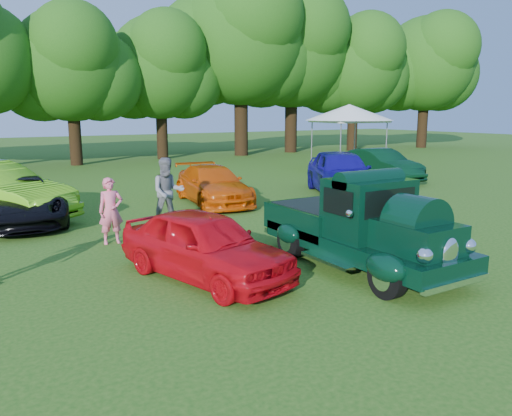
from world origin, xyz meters
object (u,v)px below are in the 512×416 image
back_car_orange (213,185)px  back_car_green (380,165)px  red_convertible (205,245)px  spectator_pink (111,211)px  back_car_blue (341,172)px  spectator_grey (168,192)px  hero_pickup (360,229)px  canopy_tent (349,113)px  back_car_black (20,200)px

back_car_orange → back_car_green: back_car_green is taller
red_convertible → spectator_pink: bearing=87.9°
back_car_orange → back_car_blue: back_car_blue is taller
spectator_grey → back_car_green: bearing=28.9°
hero_pickup → red_convertible: 3.18m
hero_pickup → canopy_tent: canopy_tent is taller
back_car_black → back_car_orange: back_car_black is taller
back_car_orange → red_convertible: bearing=-110.1°
back_car_orange → spectator_pink: bearing=-134.0°
spectator_grey → canopy_tent: bearing=42.1°
back_car_orange → spectator_pink: spectator_pink is taller
back_car_orange → back_car_blue: bearing=-2.2°
back_car_black → back_car_green: size_ratio=1.08×
back_car_black → spectator_grey: spectator_grey is taller
back_car_blue → hero_pickup: bearing=-100.8°
hero_pickup → spectator_pink: 5.90m
spectator_pink → back_car_orange: bearing=42.2°
back_car_green → spectator_grey: size_ratio=2.34×
hero_pickup → back_car_green: bearing=43.2°
canopy_tent → back_car_orange: bearing=-153.9°
red_convertible → back_car_blue: size_ratio=0.77×
red_convertible → back_car_blue: (8.74, 6.23, 0.20)m
back_car_green → spectator_pink: bearing=-156.4°
back_car_blue → spectator_grey: size_ratio=2.64×
hero_pickup → spectator_pink: bearing=130.4°
back_car_black → canopy_tent: size_ratio=0.91×
back_car_orange → back_car_blue: (5.03, -0.86, 0.21)m
back_car_black → back_car_orange: size_ratio=1.08×
hero_pickup → spectator_grey: (-1.92, 5.63, 0.15)m
back_car_black → hero_pickup: bearing=-52.3°
spectator_grey → red_convertible: bearing=-91.2°
back_car_black → back_car_blue: size_ratio=0.95×
spectator_pink → back_car_green: bearing=22.7°
red_convertible → back_car_orange: 8.00m
canopy_tent → spectator_pink: bearing=-149.9°
hero_pickup → spectator_pink: size_ratio=2.95×
back_car_black → spectator_pink: bearing=-62.1°
hero_pickup → back_car_blue: hero_pickup is taller
red_convertible → spectator_pink: size_ratio=2.41×
red_convertible → back_car_blue: bearing=20.4°
back_car_black → back_car_blue: 11.18m
back_car_blue → spectator_grey: (-7.64, -1.59, 0.09)m
spectator_grey → back_car_orange: bearing=55.3°
back_car_black → spectator_pink: (1.60, -3.58, 0.14)m
hero_pickup → spectator_grey: size_ratio=2.49×
back_car_orange → spectator_grey: size_ratio=2.33×
spectator_grey → back_car_blue: bearing=23.8°
canopy_tent → back_car_green: bearing=-113.5°
back_car_black → back_car_orange: 6.12m
back_car_orange → back_car_green: size_ratio=1.00×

